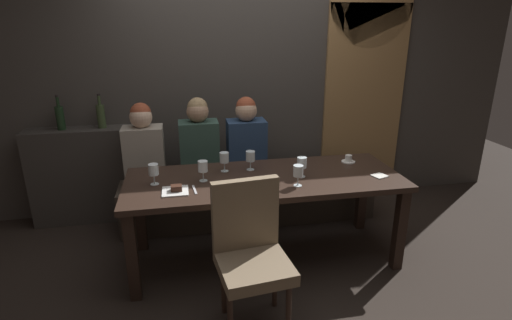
# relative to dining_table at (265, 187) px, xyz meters

# --- Properties ---
(ground) EXTENTS (9.00, 9.00, 0.00)m
(ground) POSITION_rel_dining_table_xyz_m (0.00, 0.00, -0.65)
(ground) COLOR black
(back_wall_tiled) EXTENTS (6.00, 0.12, 3.00)m
(back_wall_tiled) POSITION_rel_dining_table_xyz_m (0.00, 1.22, 0.85)
(back_wall_tiled) COLOR #423D38
(back_wall_tiled) RESTS_ON ground
(arched_door) EXTENTS (0.90, 0.05, 2.55)m
(arched_door) POSITION_rel_dining_table_xyz_m (1.35, 1.15, 0.71)
(arched_door) COLOR olive
(arched_door) RESTS_ON ground
(back_counter) EXTENTS (1.10, 0.28, 0.95)m
(back_counter) POSITION_rel_dining_table_xyz_m (-1.55, 1.04, -0.18)
(back_counter) COLOR #38342F
(back_counter) RESTS_ON ground
(dining_table) EXTENTS (2.20, 0.84, 0.74)m
(dining_table) POSITION_rel_dining_table_xyz_m (0.00, 0.00, 0.00)
(dining_table) COLOR black
(dining_table) RESTS_ON ground
(banquette_bench) EXTENTS (2.50, 0.44, 0.45)m
(banquette_bench) POSITION_rel_dining_table_xyz_m (0.00, 0.70, -0.42)
(banquette_bench) COLOR #312A23
(banquette_bench) RESTS_ON ground
(chair_near_side) EXTENTS (0.49, 0.49, 0.98)m
(chair_near_side) POSITION_rel_dining_table_xyz_m (-0.25, -0.72, -0.09)
(chair_near_side) COLOR #302119
(chair_near_side) RESTS_ON ground
(diner_redhead) EXTENTS (0.36, 0.24, 0.79)m
(diner_redhead) POSITION_rel_dining_table_xyz_m (-0.98, 0.71, 0.17)
(diner_redhead) COLOR #9E9384
(diner_redhead) RESTS_ON banquette_bench
(diner_bearded) EXTENTS (0.36, 0.24, 0.82)m
(diner_bearded) POSITION_rel_dining_table_xyz_m (-0.48, 0.69, 0.19)
(diner_bearded) COLOR #2D473D
(diner_bearded) RESTS_ON banquette_bench
(diner_far_end) EXTENTS (0.36, 0.24, 0.82)m
(diner_far_end) POSITION_rel_dining_table_xyz_m (-0.03, 0.68, 0.18)
(diner_far_end) COLOR navy
(diner_far_end) RESTS_ON banquette_bench
(wine_bottle_dark_red) EXTENTS (0.08, 0.08, 0.33)m
(wine_bottle_dark_red) POSITION_rel_dining_table_xyz_m (-1.74, 1.04, 0.42)
(wine_bottle_dark_red) COLOR black
(wine_bottle_dark_red) RESTS_ON back_counter
(wine_bottle_pale_label) EXTENTS (0.08, 0.08, 0.33)m
(wine_bottle_pale_label) POSITION_rel_dining_table_xyz_m (-1.38, 1.04, 0.42)
(wine_bottle_pale_label) COLOR #384728
(wine_bottle_pale_label) RESTS_ON back_counter
(wine_glass_near_right) EXTENTS (0.08, 0.08, 0.16)m
(wine_glass_near_right) POSITION_rel_dining_table_xyz_m (-0.86, 0.01, 0.20)
(wine_glass_near_right) COLOR silver
(wine_glass_near_right) RESTS_ON dining_table
(wine_glass_near_left) EXTENTS (0.08, 0.08, 0.16)m
(wine_glass_near_left) POSITION_rel_dining_table_xyz_m (0.29, -0.05, 0.20)
(wine_glass_near_left) COLOR silver
(wine_glass_near_left) RESTS_ON dining_table
(wine_glass_end_right) EXTENTS (0.08, 0.08, 0.16)m
(wine_glass_end_right) POSITION_rel_dining_table_xyz_m (-0.08, 0.19, 0.20)
(wine_glass_end_right) COLOR silver
(wine_glass_end_right) RESTS_ON dining_table
(wine_glass_center_back) EXTENTS (0.08, 0.08, 0.16)m
(wine_glass_center_back) POSITION_rel_dining_table_xyz_m (-0.49, 0.01, 0.20)
(wine_glass_center_back) COLOR silver
(wine_glass_center_back) RESTS_ON dining_table
(wine_glass_far_left) EXTENTS (0.08, 0.08, 0.16)m
(wine_glass_far_left) POSITION_rel_dining_table_xyz_m (0.21, -0.22, 0.20)
(wine_glass_far_left) COLOR silver
(wine_glass_far_left) RESTS_ON dining_table
(wine_glass_far_right) EXTENTS (0.08, 0.08, 0.16)m
(wine_glass_far_right) POSITION_rel_dining_table_xyz_m (-0.30, 0.19, 0.20)
(wine_glass_far_right) COLOR silver
(wine_glass_far_right) RESTS_ON dining_table
(espresso_cup) EXTENTS (0.12, 0.12, 0.06)m
(espresso_cup) POSITION_rel_dining_table_xyz_m (0.80, 0.22, 0.11)
(espresso_cup) COLOR white
(espresso_cup) RESTS_ON dining_table
(dessert_plate) EXTENTS (0.19, 0.19, 0.05)m
(dessert_plate) POSITION_rel_dining_table_xyz_m (-0.70, -0.16, 0.10)
(dessert_plate) COLOR white
(dessert_plate) RESTS_ON dining_table
(fork_on_table) EXTENTS (0.03, 0.17, 0.01)m
(fork_on_table) POSITION_rel_dining_table_xyz_m (-0.56, -0.16, 0.09)
(fork_on_table) COLOR silver
(fork_on_table) RESTS_ON dining_table
(folded_napkin) EXTENTS (0.14, 0.13, 0.01)m
(folded_napkin) POSITION_rel_dining_table_xyz_m (0.91, -0.16, 0.09)
(folded_napkin) COLOR silver
(folded_napkin) RESTS_ON dining_table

